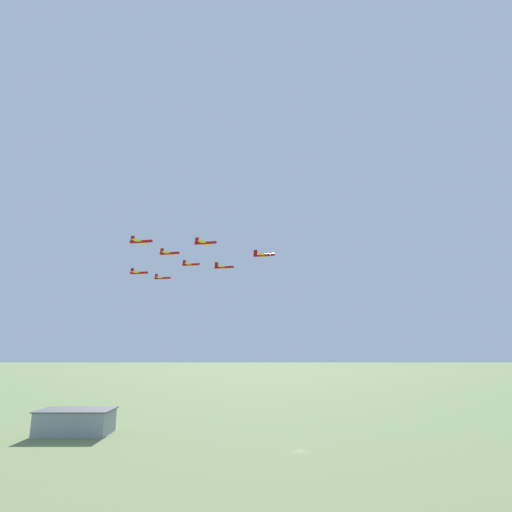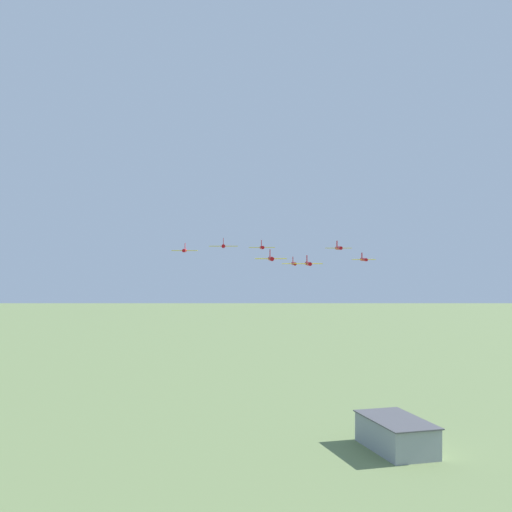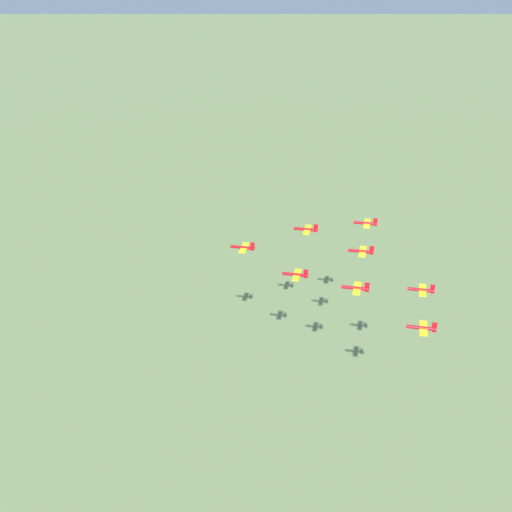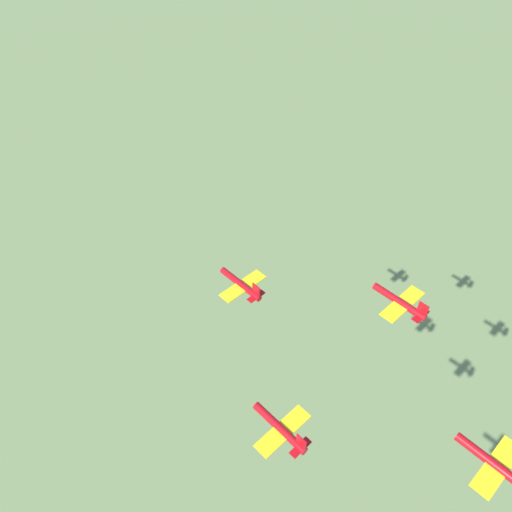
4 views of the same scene
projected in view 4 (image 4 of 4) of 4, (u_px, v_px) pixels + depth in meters
jet_0 at (242, 285)px, 69.46m from camera, size 7.72×7.47×2.59m
jet_1 at (282, 429)px, 55.44m from camera, size 7.72×7.47×2.59m
jet_2 at (401, 303)px, 63.23m from camera, size 7.72×7.47×2.59m
jet_4 at (495, 465)px, 48.36m from camera, size 7.72×7.47×2.59m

